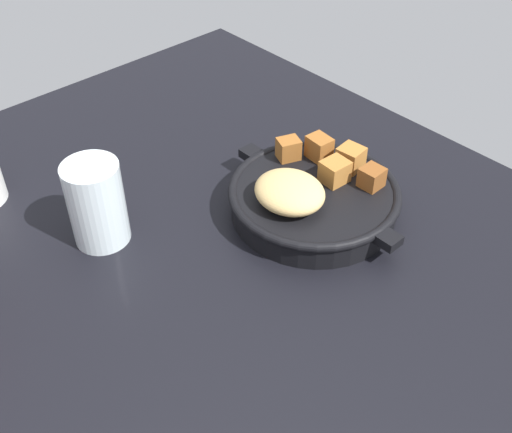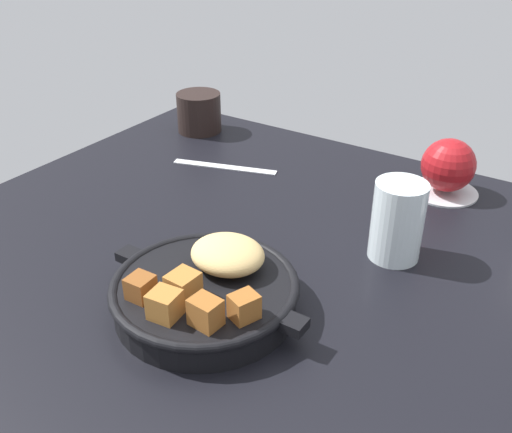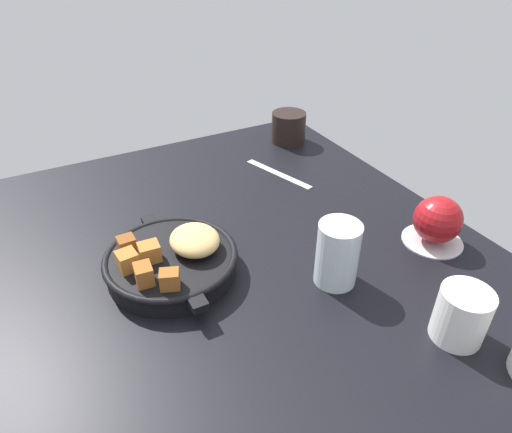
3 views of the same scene
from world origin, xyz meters
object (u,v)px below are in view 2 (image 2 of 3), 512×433
object	(u,v)px
cast_iron_skillet	(207,289)
butter_knife	(225,166)
water_glass_tall	(397,221)
coffee_mug_dark	(199,112)
red_apple	(448,165)

from	to	relation	value
cast_iron_skillet	butter_knife	bearing A→B (deg)	122.99
water_glass_tall	coffee_mug_dark	bearing A→B (deg)	156.49
coffee_mug_dark	water_glass_tall	bearing A→B (deg)	-23.51
cast_iron_skillet	butter_knife	size ratio (longest dim) A/B	1.40
cast_iron_skillet	red_apple	bearing A→B (deg)	72.31
red_apple	water_glass_tall	size ratio (longest dim) A/B	0.79
red_apple	butter_knife	distance (cm)	36.83
water_glass_tall	coffee_mug_dark	xyz separation A→B (cm)	(-48.90, 21.27, -1.51)
water_glass_tall	butter_knife	bearing A→B (deg)	163.95
red_apple	butter_knife	bearing A→B (deg)	-161.58
red_apple	coffee_mug_dark	size ratio (longest dim) A/B	0.97
cast_iron_skillet	water_glass_tall	size ratio (longest dim) A/B	2.44
red_apple	water_glass_tall	distance (cm)	21.52
butter_knife	water_glass_tall	distance (cm)	36.42
cast_iron_skillet	water_glass_tall	xyz separation A→B (cm)	(13.87, 22.04, 2.67)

